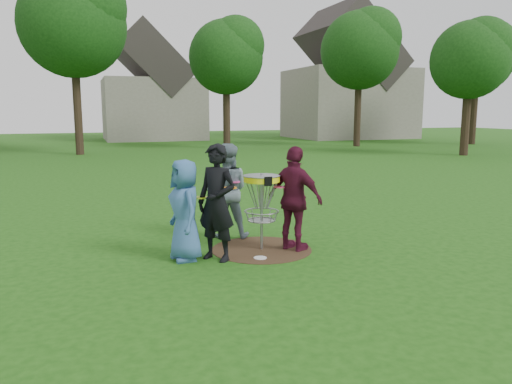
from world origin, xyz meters
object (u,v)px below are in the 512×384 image
object	(u,v)px
player_blue	(185,210)
disc_golf_basket	(262,194)
player_grey	(226,191)
player_maroon	(295,199)
player_black	(217,203)

from	to	relation	value
player_blue	disc_golf_basket	size ratio (longest dim) A/B	1.22
player_grey	player_maroon	xyz separation A→B (m)	(0.88, -1.29, 0.01)
player_black	player_maroon	distance (m)	1.46
player_maroon	player_blue	bearing A→B (deg)	55.09
player_blue	disc_golf_basket	world-z (taller)	player_blue
player_black	disc_golf_basket	size ratio (longest dim) A/B	1.41
player_blue	player_grey	world-z (taller)	player_grey
player_blue	player_maroon	distance (m)	1.95
player_black	player_maroon	xyz separation A→B (m)	(1.45, 0.10, -0.04)
player_blue	disc_golf_basket	xyz separation A→B (m)	(1.40, 0.14, 0.18)
player_grey	player_maroon	size ratio (longest dim) A/B	0.99
player_maroon	disc_golf_basket	world-z (taller)	player_maroon
player_blue	player_black	world-z (taller)	player_black
disc_golf_basket	player_blue	bearing A→B (deg)	-174.13
player_black	player_maroon	world-z (taller)	player_black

